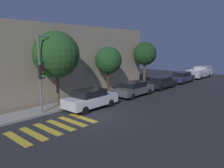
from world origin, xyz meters
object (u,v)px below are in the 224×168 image
sedan_near_corner (90,99)px  tree_far_end (145,54)px  traffic_light_pole (45,64)px  pickup_truck (200,72)px  sedan_middle (134,89)px  sedan_tail_of_row (182,77)px  tree_near_corner (56,55)px  sedan_far_end (161,82)px  tree_midblock (108,61)px

sedan_near_corner → tree_far_end: (10.59, 2.10, 3.08)m
tree_far_end → traffic_light_pole: bearing=-176.5°
pickup_truck → sedan_middle: bearing=-180.0°
sedan_near_corner → sedan_tail_of_row: 16.38m
traffic_light_pole → tree_near_corner: size_ratio=0.94×
sedan_far_end → tree_near_corner: bearing=170.4°
tree_near_corner → tree_midblock: size_ratio=1.25×
sedan_near_corner → tree_midblock: (4.32, 2.10, 2.62)m
sedan_middle → tree_midblock: bearing=123.4°
tree_midblock → tree_far_end: size_ratio=0.90×
traffic_light_pole → sedan_middle: (8.67, -1.27, -2.82)m
sedan_far_end → pickup_truck: (11.85, 0.00, 0.12)m
pickup_truck → tree_midblock: bearing=173.5°
traffic_light_pole → sedan_near_corner: size_ratio=1.28×
sedan_tail_of_row → tree_midblock: size_ratio=0.94×
sedan_far_end → tree_near_corner: size_ratio=0.74×
tree_far_end → sedan_tail_of_row: bearing=-19.9°
sedan_tail_of_row → sedan_middle: bearing=-180.0°
traffic_light_pole → sedan_middle: traffic_light_pole is taller
pickup_truck → tree_near_corner: (-24.26, 2.10, 3.29)m
sedan_tail_of_row → sedan_near_corner: bearing=180.0°
traffic_light_pole → sedan_far_end: 14.25m
tree_near_corner → tree_far_end: bearing=0.0°
traffic_light_pole → sedan_tail_of_row: size_ratio=1.25×
sedan_middle → sedan_far_end: size_ratio=1.02×
sedan_middle → tree_near_corner: size_ratio=0.76×
traffic_light_pole → sedan_tail_of_row: 19.59m
tree_near_corner → traffic_light_pole: bearing=-150.9°
sedan_near_corner → tree_near_corner: bearing=125.1°
sedan_tail_of_row → tree_near_corner: bearing=173.3°
pickup_truck → traffic_light_pole: bearing=177.2°
tree_midblock → sedan_far_end: bearing=-17.6°
sedan_far_end → tree_far_end: (-0.35, 2.10, 3.15)m
traffic_light_pole → tree_far_end: traffic_light_pole is taller
pickup_truck → tree_near_corner: bearing=175.1°
sedan_middle → sedan_tail_of_row: bearing=0.0°
traffic_light_pole → sedan_near_corner: (2.97, -1.27, -2.77)m
sedan_near_corner → tree_near_corner: size_ratio=0.74×
traffic_light_pole → pickup_truck: size_ratio=0.99×
sedan_middle → sedan_tail_of_row: (10.67, 0.00, 0.01)m
sedan_tail_of_row → pickup_truck: size_ratio=0.79×
sedan_middle → tree_near_corner: tree_near_corner is taller
sedan_far_end → tree_near_corner: 13.05m
tree_midblock → tree_near_corner: bearing=180.0°
sedan_near_corner → tree_far_end: tree_far_end is taller
sedan_near_corner → tree_near_corner: tree_near_corner is taller
tree_near_corner → tree_midblock: bearing=0.0°
pickup_truck → sedan_far_end: bearing=-180.0°
sedan_near_corner → pickup_truck: bearing=0.0°
tree_near_corner → tree_midblock: tree_near_corner is taller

